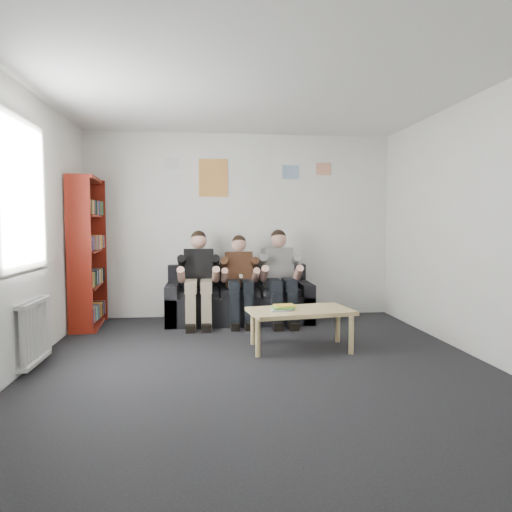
{
  "coord_description": "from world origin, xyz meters",
  "views": [
    {
      "loc": [
        -0.52,
        -4.28,
        1.37
      ],
      "look_at": [
        0.1,
        1.3,
        0.98
      ],
      "focal_mm": 32.0,
      "sensor_mm": 36.0,
      "label": 1
    }
  ],
  "objects_px": {
    "sofa": "(239,301)",
    "bookshelf": "(88,253)",
    "person_left": "(199,279)",
    "person_middle": "(240,280)",
    "coffee_table": "(300,314)",
    "person_right": "(280,277)"
  },
  "relations": [
    {
      "from": "sofa",
      "to": "person_left",
      "type": "relative_size",
      "value": 1.57
    },
    {
      "from": "person_left",
      "to": "person_right",
      "type": "height_order",
      "value": "person_right"
    },
    {
      "from": "sofa",
      "to": "bookshelf",
      "type": "height_order",
      "value": "bookshelf"
    },
    {
      "from": "bookshelf",
      "to": "person_right",
      "type": "relative_size",
      "value": 1.53
    },
    {
      "from": "sofa",
      "to": "person_left",
      "type": "bearing_deg",
      "value": -161.13
    },
    {
      "from": "person_left",
      "to": "bookshelf",
      "type": "bearing_deg",
      "value": -179.24
    },
    {
      "from": "sofa",
      "to": "person_left",
      "type": "distance_m",
      "value": 0.69
    },
    {
      "from": "sofa",
      "to": "bookshelf",
      "type": "relative_size",
      "value": 1.01
    },
    {
      "from": "bookshelf",
      "to": "coffee_table",
      "type": "xyz_separation_m",
      "value": [
        2.58,
        -1.4,
        -0.61
      ]
    },
    {
      "from": "coffee_table",
      "to": "person_right",
      "type": "relative_size",
      "value": 0.85
    },
    {
      "from": "bookshelf",
      "to": "person_middle",
      "type": "distance_m",
      "value": 2.06
    },
    {
      "from": "bookshelf",
      "to": "person_middle",
      "type": "xyz_separation_m",
      "value": [
        2.02,
        -0.05,
        -0.39
      ]
    },
    {
      "from": "coffee_table",
      "to": "person_left",
      "type": "xyz_separation_m",
      "value": [
        -1.12,
        1.35,
        0.24
      ]
    },
    {
      "from": "coffee_table",
      "to": "person_middle",
      "type": "bearing_deg",
      "value": 112.59
    },
    {
      "from": "person_middle",
      "to": "person_left",
      "type": "bearing_deg",
      "value": 176.51
    },
    {
      "from": "sofa",
      "to": "person_middle",
      "type": "bearing_deg",
      "value": -90.0
    },
    {
      "from": "person_left",
      "to": "person_middle",
      "type": "distance_m",
      "value": 0.56
    },
    {
      "from": "sofa",
      "to": "bookshelf",
      "type": "distance_m",
      "value": 2.15
    },
    {
      "from": "coffee_table",
      "to": "person_right",
      "type": "bearing_deg",
      "value": 90.07
    },
    {
      "from": "coffee_table",
      "to": "person_middle",
      "type": "distance_m",
      "value": 1.48
    },
    {
      "from": "person_right",
      "to": "bookshelf",
      "type": "bearing_deg",
      "value": 170.14
    },
    {
      "from": "sofa",
      "to": "bookshelf",
      "type": "xyz_separation_m",
      "value": [
        -2.02,
        -0.14,
        0.71
      ]
    }
  ]
}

